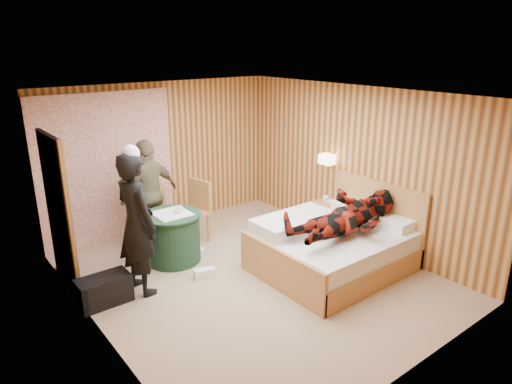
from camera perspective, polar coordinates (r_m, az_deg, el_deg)
floor at (r=6.48m, az=-0.70°, el=-10.48°), size 4.20×5.00×0.01m
ceiling at (r=5.71m, az=-0.79°, el=12.07°), size 4.20×5.00×0.01m
wall_back at (r=8.04m, az=-11.63°, el=4.46°), size 4.20×0.02×2.50m
wall_left at (r=5.07m, az=-20.03°, el=-4.49°), size 0.02×5.00×2.50m
wall_right at (r=7.39m, az=12.35°, el=3.20°), size 0.02×5.00×2.50m
curtain at (r=7.61m, az=-18.09°, el=2.77°), size 2.20×0.08×2.40m
doorway at (r=6.43m, az=-23.50°, el=-2.29°), size 0.06×0.90×2.05m
wall_lamp at (r=7.53m, az=8.89°, el=4.09°), size 0.26×0.24×0.16m
bed at (r=6.68m, az=9.70°, el=-6.69°), size 2.08×1.64×1.13m
nightstand at (r=7.69m, az=9.25°, el=-3.42°), size 0.45×0.61×0.59m
round_table at (r=6.87m, az=-10.32°, el=-5.54°), size 0.85×0.85×0.75m
chair_far at (r=7.38m, az=-12.65°, el=-2.64°), size 0.54×0.54×0.93m
chair_near at (r=7.43m, az=-7.58°, el=-1.81°), size 0.53×0.53×1.01m
duffel_bag at (r=6.09m, az=-18.45°, el=-11.57°), size 0.64×0.34×0.36m
sneaker_left at (r=6.46m, az=-6.44°, el=-10.05°), size 0.32×0.20×0.13m
sneaker_right at (r=7.04m, az=-7.66°, el=-7.63°), size 0.31×0.19×0.13m
woman_standing at (r=5.95m, az=-14.68°, el=-3.87°), size 0.52×0.73×1.87m
man_at_table at (r=7.30m, az=-13.17°, el=-0.22°), size 1.07×0.60×1.72m
man_on_bed at (r=6.31m, az=11.72°, el=-1.78°), size 0.86×0.67×1.77m
book_lower at (r=7.56m, az=9.64°, el=-1.45°), size 0.26×0.28×0.02m
book_upper at (r=7.55m, az=9.65°, el=-1.31°), size 0.25×0.27×0.02m
cup_nightstand at (r=7.66m, az=8.67°, el=-0.84°), size 0.12×0.12×0.09m
cup_table at (r=6.71m, az=-9.57°, el=-2.18°), size 0.14×0.14×0.10m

